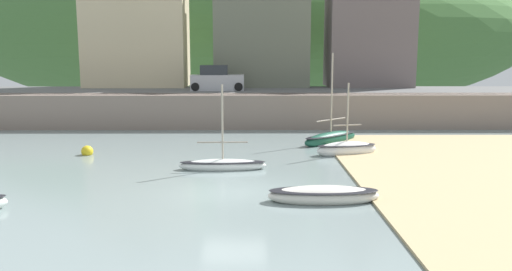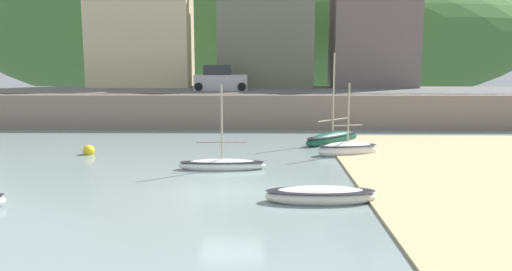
{
  "view_description": "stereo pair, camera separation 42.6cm",
  "coord_description": "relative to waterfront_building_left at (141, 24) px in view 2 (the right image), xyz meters",
  "views": [
    {
      "loc": [
        0.71,
        -19.34,
        5.35
      ],
      "look_at": [
        0.89,
        5.45,
        1.31
      ],
      "focal_mm": 36.03,
      "sensor_mm": 36.0,
      "label": 1
    },
    {
      "loc": [
        1.14,
        -19.34,
        5.35
      ],
      "look_at": [
        0.89,
        5.45,
        1.31
      ],
      "focal_mm": 36.03,
      "sensor_mm": 36.0,
      "label": 2
    }
  ],
  "objects": [
    {
      "name": "waterfront_building_right",
      "position": [
        19.8,
        -0.0,
        0.36
      ],
      "size": [
        7.32,
        4.96,
        11.16
      ],
      "color": "slate",
      "rests_on": "ground"
    },
    {
      "name": "sailboat_far_left",
      "position": [
        14.52,
        -14.51,
        -7.42
      ],
      "size": [
        4.01,
        3.77,
        5.49
      ],
      "rotation": [
        0.0,
        0.0,
        0.74
      ],
      "color": "#1B513D",
      "rests_on": "ground"
    },
    {
      "name": "motorboat_with_cabin",
      "position": [
        12.43,
        -26.58,
        -7.49
      ],
      "size": [
        4.06,
        1.35,
        0.74
      ],
      "rotation": [
        0.0,
        0.0,
        0.01
      ],
      "color": "silver",
      "rests_on": "ground"
    },
    {
      "name": "waterfront_building_centre",
      "position": [
        10.63,
        0.0,
        0.13
      ],
      "size": [
        8.25,
        4.51,
        10.74
      ],
      "color": "#686D5B",
      "rests_on": "ground"
    },
    {
      "name": "mooring_buoy",
      "position": [
        1.16,
        -18.0,
        -7.53
      ],
      "size": [
        0.62,
        0.62,
        0.62
      ],
      "color": "yellow",
      "rests_on": "ground"
    },
    {
      "name": "sailboat_white_hull",
      "position": [
        8.49,
        -21.41,
        -7.5
      ],
      "size": [
        4.05,
        1.07,
        4.05
      ],
      "rotation": [
        0.0,
        0.0,
        0.03
      ],
      "color": "white",
      "rests_on": "ground"
    },
    {
      "name": "parked_car_near_slipway",
      "position": [
        7.09,
        -4.5,
        -4.51
      ],
      "size": [
        4.13,
        1.82,
        1.95
      ],
      "rotation": [
        0.0,
        0.0,
        0.02
      ],
      "color": "#B2B4B9",
      "rests_on": "ground"
    },
    {
      "name": "hillside_backdrop",
      "position": [
        9.2,
        30.0,
        -0.09
      ],
      "size": [
        80.0,
        44.0,
        21.8
      ],
      "color": "#45743A",
      "rests_on": "ground"
    },
    {
      "name": "quay_seawall",
      "position": [
        9.14,
        -7.7,
        -6.36
      ],
      "size": [
        48.0,
        9.4,
        2.4
      ],
      "color": "gray",
      "rests_on": "ground"
    },
    {
      "name": "waterfront_building_left",
      "position": [
        0.0,
        0.0,
        0.0
      ],
      "size": [
        8.77,
        4.91,
        10.48
      ],
      "color": "beige",
      "rests_on": "ground"
    },
    {
      "name": "rowboat_small_beached",
      "position": [
        14.83,
        -18.02,
        -7.42
      ],
      "size": [
        3.46,
        1.79,
        3.98
      ],
      "rotation": [
        0.0,
        0.0,
        0.23
      ],
      "color": "white",
      "rests_on": "ground"
    }
  ]
}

